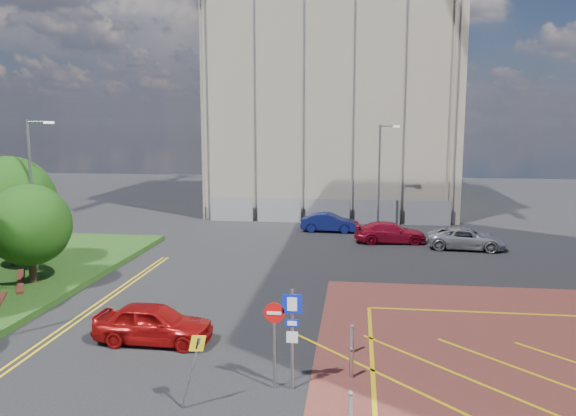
% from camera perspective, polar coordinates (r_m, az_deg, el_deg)
% --- Properties ---
extents(ground, '(140.00, 140.00, 0.00)m').
position_cam_1_polar(ground, '(17.40, -1.71, -19.29)').
color(ground, black).
rests_on(ground, ground).
extents(tree_c, '(4.00, 4.00, 4.90)m').
position_cam_1_polar(tree_c, '(30.18, -24.78, -1.58)').
color(tree_c, '#3D2B1C').
rests_on(tree_c, grass_bed).
extents(tree_d, '(5.00, 5.00, 6.08)m').
position_cam_1_polar(tree_d, '(34.19, -26.49, 0.57)').
color(tree_d, '#3D2B1C').
rests_on(tree_d, grass_bed).
extents(lamp_left_far, '(1.53, 0.16, 8.00)m').
position_cam_1_polar(lamp_left_far, '(32.15, -24.47, 1.67)').
color(lamp_left_far, '#9EA0A8').
rests_on(lamp_left_far, grass_bed).
extents(lamp_back, '(1.53, 0.16, 8.00)m').
position_cam_1_polar(lamp_back, '(43.37, 9.35, 3.57)').
color(lamp_back, '#9EA0A8').
rests_on(lamp_back, ground).
extents(sign_cluster, '(1.17, 0.12, 3.20)m').
position_cam_1_polar(sign_cluster, '(17.44, -0.25, -12.17)').
color(sign_cluster, '#9EA0A8').
rests_on(sign_cluster, ground).
extents(warning_sign, '(0.75, 0.42, 2.25)m').
position_cam_1_polar(warning_sign, '(16.74, -9.59, -15.17)').
color(warning_sign, '#9EA0A8').
rests_on(warning_sign, ground).
extents(construction_building, '(21.20, 19.20, 22.00)m').
position_cam_1_polar(construction_building, '(55.30, 4.73, 11.63)').
color(construction_building, '#9E9482').
rests_on(construction_building, ground).
extents(construction_fence, '(21.60, 0.06, 2.00)m').
position_cam_1_polar(construction_fence, '(45.76, 5.29, -0.33)').
color(construction_fence, gray).
rests_on(construction_fence, ground).
extents(car_red_left, '(4.46, 1.89, 1.50)m').
position_cam_1_polar(car_red_left, '(21.93, -13.50, -11.30)').
color(car_red_left, '#A00E0D').
rests_on(car_red_left, ground).
extents(car_blue_back, '(4.30, 1.69, 1.39)m').
position_cam_1_polar(car_blue_back, '(42.30, 4.22, -1.48)').
color(car_blue_back, navy).
rests_on(car_blue_back, ground).
extents(car_red_back, '(5.04, 2.46, 1.41)m').
position_cam_1_polar(car_red_back, '(38.99, 10.33, -2.46)').
color(car_red_back, '#A20D25').
rests_on(car_red_back, ground).
extents(car_silver_back, '(5.14, 2.74, 1.38)m').
position_cam_1_polar(car_silver_back, '(38.23, 17.66, -2.98)').
color(car_silver_back, '#ACAAB2').
rests_on(car_silver_back, ground).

